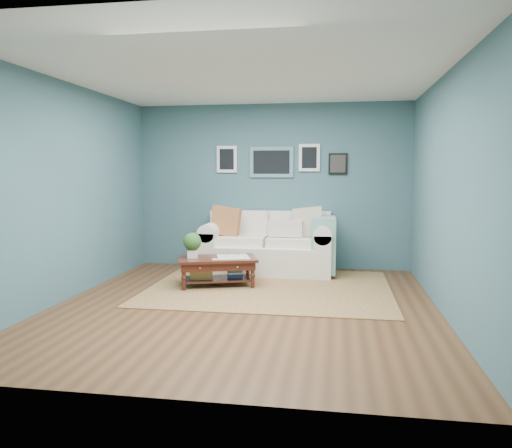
# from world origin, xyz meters

# --- Properties ---
(room_shell) EXTENTS (5.00, 5.02, 2.70)m
(room_shell) POSITION_xyz_m (0.00, 0.06, 1.36)
(room_shell) COLOR brown
(room_shell) RESTS_ON ground
(area_rug) EXTENTS (3.27, 2.62, 0.01)m
(area_rug) POSITION_xyz_m (0.17, 0.96, 0.01)
(area_rug) COLOR brown
(area_rug) RESTS_ON ground
(loveseat) EXTENTS (2.08, 0.94, 1.07)m
(loveseat) POSITION_xyz_m (0.08, 2.03, 0.43)
(loveseat) COLOR white
(loveseat) RESTS_ON ground
(coffee_table) EXTENTS (1.21, 0.93, 0.75)m
(coffee_table) POSITION_xyz_m (-0.63, 0.96, 0.33)
(coffee_table) COLOR black
(coffee_table) RESTS_ON ground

